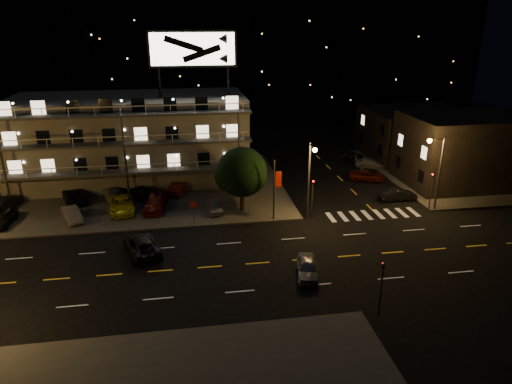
{
  "coord_description": "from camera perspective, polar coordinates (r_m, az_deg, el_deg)",
  "views": [
    {
      "loc": [
        -3.4,
        -33.16,
        18.99
      ],
      "look_at": [
        3.13,
        8.0,
        3.34
      ],
      "focal_mm": 32.0,
      "sensor_mm": 36.0,
      "label": 1
    }
  ],
  "objects": [
    {
      "name": "signal_sw",
      "position": [
        32.12,
        15.41,
        -10.99
      ],
      "size": [
        0.2,
        0.27,
        4.6
      ],
      "color": "#2D2D30",
      "rests_on": "ground"
    },
    {
      "name": "lot_car_7",
      "position": [
        53.89,
        -17.52,
        -0.12
      ],
      "size": [
        2.99,
        4.88,
        1.32
      ],
      "primitive_type": "imported",
      "rotation": [
        0.0,
        0.0,
        3.41
      ],
      "color": "gray",
      "rests_on": "curb_nw"
    },
    {
      "name": "lot_car_5",
      "position": [
        55.47,
        -28.83,
        -1.15
      ],
      "size": [
        2.5,
        4.57,
        1.43
      ],
      "primitive_type": "imported",
      "rotation": [
        0.0,
        0.0,
        2.9
      ],
      "color": "black",
      "rests_on": "curb_nw"
    },
    {
      "name": "ground",
      "position": [
        38.36,
        -2.79,
        -9.11
      ],
      "size": [
        140.0,
        140.0,
        0.0
      ],
      "primitive_type": "plane",
      "color": "black",
      "rests_on": "ground"
    },
    {
      "name": "side_car_3",
      "position": [
        68.52,
        11.78,
        4.59
      ],
      "size": [
        3.75,
        2.0,
        1.22
      ],
      "primitive_type": "imported",
      "rotation": [
        0.0,
        0.0,
        1.41
      ],
      "color": "black",
      "rests_on": "ground"
    },
    {
      "name": "motel",
      "position": [
        59.02,
        -15.23,
        6.49
      ],
      "size": [
        28.0,
        13.8,
        18.1
      ],
      "color": "gray",
      "rests_on": "ground"
    },
    {
      "name": "curb_ne",
      "position": [
        65.57,
        22.1,
        2.27
      ],
      "size": [
        16.0,
        24.0,
        0.15
      ],
      "primitive_type": "cube",
      "color": "#3D3D3A",
      "rests_on": "ground"
    },
    {
      "name": "signal_ne",
      "position": [
        51.48,
        21.12,
        0.55
      ],
      "size": [
        0.27,
        0.2,
        4.6
      ],
      "color": "#2D2D30",
      "rests_on": "ground"
    },
    {
      "name": "side_bldg_front",
      "position": [
        61.23,
        24.46,
        4.79
      ],
      "size": [
        14.06,
        10.0,
        8.5
      ],
      "color": "black",
      "rests_on": "ground"
    },
    {
      "name": "lot_car_6",
      "position": [
        54.48,
        -21.72,
        -0.4
      ],
      "size": [
        3.81,
        5.46,
        1.38
      ],
      "primitive_type": "imported",
      "rotation": [
        0.0,
        0.0,
        3.48
      ],
      "color": "black",
      "rests_on": "curb_nw"
    },
    {
      "name": "road_car_east",
      "position": [
        36.77,
        6.44,
        -9.39
      ],
      "size": [
        2.47,
        4.37,
        1.4
      ],
      "primitive_type": "imported",
      "rotation": [
        0.0,
        0.0,
        -0.21
      ],
      "color": "gray",
      "rests_on": "ground"
    },
    {
      "name": "stop_sign",
      "position": [
        45.17,
        -7.83,
        -2.11
      ],
      "size": [
        0.91,
        0.11,
        2.61
      ],
      "color": "#2D2D30",
      "rests_on": "ground"
    },
    {
      "name": "signal_nw",
      "position": [
        46.46,
        7.07,
        -0.27
      ],
      "size": [
        0.2,
        0.27,
        4.6
      ],
      "color": "#2D2D30",
      "rests_on": "ground"
    },
    {
      "name": "banner_north",
      "position": [
        45.18,
        2.36,
        0.42
      ],
      "size": [
        0.83,
        0.16,
        6.4
      ],
      "color": "#2D2D30",
      "rests_on": "ground"
    },
    {
      "name": "streetlight_nc",
      "position": [
        45.03,
        6.78,
        2.28
      ],
      "size": [
        0.44,
        1.92,
        8.0
      ],
      "color": "#2D2D30",
      "rests_on": "ground"
    },
    {
      "name": "streetlight_ne",
      "position": [
        50.68,
        21.71,
        3.02
      ],
      "size": [
        1.92,
        0.44,
        8.0
      ],
      "color": "#2D2D30",
      "rests_on": "ground"
    },
    {
      "name": "lot_car_0",
      "position": [
        51.24,
        -29.12,
        -2.85
      ],
      "size": [
        1.95,
        4.41,
        1.48
      ],
      "primitive_type": "imported",
      "rotation": [
        0.0,
        0.0,
        -0.05
      ],
      "color": "black",
      "rests_on": "curb_nw"
    },
    {
      "name": "lot_car_2",
      "position": [
        49.97,
        -16.43,
        -1.53
      ],
      "size": [
        3.28,
        5.67,
        1.49
      ],
      "primitive_type": "imported",
      "rotation": [
        0.0,
        0.0,
        0.16
      ],
      "color": "#CBC813",
      "rests_on": "curb_nw"
    },
    {
      "name": "side_car_0",
      "position": [
        53.76,
        17.31,
        -0.29
      ],
      "size": [
        4.24,
        1.68,
        1.37
      ],
      "primitive_type": "imported",
      "rotation": [
        0.0,
        0.0,
        1.63
      ],
      "color": "black",
      "rests_on": "ground"
    },
    {
      "name": "lot_car_1",
      "position": [
        49.43,
        -22.02,
        -2.59
      ],
      "size": [
        2.89,
        4.19,
        1.31
      ],
      "primitive_type": "imported",
      "rotation": [
        0.0,
        0.0,
        0.42
      ],
      "color": "gray",
      "rests_on": "curb_nw"
    },
    {
      "name": "tree",
      "position": [
        47.14,
        -1.83,
        2.32
      ],
      "size": [
        5.45,
        5.24,
        6.86
      ],
      "color": "black",
      "rests_on": "curb_nw"
    },
    {
      "name": "side_car_1",
      "position": [
        59.49,
        13.71,
        2.01
      ],
      "size": [
        4.99,
        3.71,
        1.26
      ],
      "primitive_type": "imported",
      "rotation": [
        0.0,
        0.0,
        1.16
      ],
      "color": "#62170E",
      "rests_on": "ground"
    },
    {
      "name": "lot_car_3",
      "position": [
        49.56,
        -12.47,
        -1.34
      ],
      "size": [
        2.68,
        5.31,
        1.48
      ],
      "primitive_type": "imported",
      "rotation": [
        0.0,
        0.0,
        -0.12
      ],
      "color": "#62170E",
      "rests_on": "curb_nw"
    },
    {
      "name": "road_car_west",
      "position": [
        40.98,
        -14.07,
        -6.49
      ],
      "size": [
        4.02,
        5.98,
        1.52
      ],
      "primitive_type": "imported",
      "rotation": [
        0.0,
        0.0,
        3.44
      ],
      "color": "black",
      "rests_on": "ground"
    },
    {
      "name": "side_bldg_back",
      "position": [
        71.38,
        19.27,
        6.9
      ],
      "size": [
        14.06,
        12.0,
        7.0
      ],
      "color": "black",
      "rests_on": "ground"
    },
    {
      "name": "side_car_2",
      "position": [
        64.81,
        14.19,
        3.49
      ],
      "size": [
        4.72,
        3.0,
        1.27
      ],
      "primitive_type": "imported",
      "rotation": [
        0.0,
        0.0,
        1.27
      ],
      "color": "gray",
      "rests_on": "ground"
    },
    {
      "name": "curb_nw",
      "position": [
        57.41,
        -19.12,
        0.17
      ],
      "size": [
        44.0,
        24.0,
        0.15
      ],
      "primitive_type": "cube",
      "color": "#3D3D3A",
      "rests_on": "ground"
    },
    {
      "name": "lot_car_4",
      "position": [
        48.02,
        -5.19,
        -1.8
      ],
      "size": [
        1.69,
        3.7,
        1.23
      ],
      "primitive_type": "imported",
      "rotation": [
        0.0,
        0.0,
        0.07
      ],
      "color": "gray",
      "rests_on": "curb_nw"
    },
    {
      "name": "lot_car_9",
      "position": [
        53.78,
        -9.67,
        0.56
      ],
      "size": [
        2.6,
        4.41,
        1.37
      ],
      "primitive_type": "imported",
      "rotation": [
        0.0,
        0.0,
        2.85
      ],
      "color": "#62170E",
      "rests_on": "curb_nw"
    },
    {
      "name": "lot_car_8",
      "position": [
        53.48,
        -14.2,
        0.1
      ],
      "size": [
        3.03,
        4.4,
        1.39
      ],
      "primitive_type": "imported",
      "rotation": [
        0.0,
        0.0,
        3.52
      ],
      "color": "black",
      "rests_on": "curb_nw"
    },
    {
      "name": "hill_backdrop",
      "position": [
        102.25,
        -10.85,
        16.07
      ],
      "size": [
        120.0,
        25.0,
        24.0
      ],
      "color": "black",
      "rests_on": "ground"
    }
  ]
}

